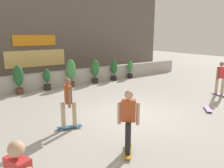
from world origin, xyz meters
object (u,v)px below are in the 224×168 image
at_px(potted_plant_4, 95,70).
at_px(skater_far_right, 68,101).
at_px(potted_plant_1, 18,77).
at_px(skateboard_near_camera, 208,109).
at_px(potted_plant_6, 130,69).
at_px(skater_foreground, 128,119).
at_px(potted_plant_5, 114,69).
at_px(potted_plant_3, 71,71).
at_px(skater_far_left, 220,77).
at_px(potted_plant_2, 47,79).

xyz_separation_m(potted_plant_4, skater_far_right, (-4.20, -5.42, 0.08)).
bearing_deg(potted_plant_1, potted_plant_4, 0.00).
distance_m(potted_plant_4, skateboard_near_camera, 7.11).
bearing_deg(skater_far_right, potted_plant_4, 52.27).
height_order(potted_plant_4, skateboard_near_camera, potted_plant_4).
xyz_separation_m(potted_plant_6, skater_foreground, (-6.40, -7.70, 0.28)).
height_order(potted_plant_5, skater_far_right, skater_far_right).
relative_size(potted_plant_3, skater_far_right, 0.94).
distance_m(skater_foreground, skateboard_near_camera, 4.89).
xyz_separation_m(potted_plant_1, skateboard_near_camera, (5.68, -6.97, -0.81)).
height_order(skater_foreground, skater_far_right, same).
xyz_separation_m(potted_plant_1, potted_plant_4, (4.51, 0.00, -0.01)).
height_order(skater_far_left, skateboard_near_camera, skater_far_left).
height_order(skater_far_left, skater_foreground, same).
distance_m(potted_plant_5, skater_foreground, 9.19).
bearing_deg(skater_far_right, potted_plant_1, 93.32).
xyz_separation_m(skater_far_right, skateboard_near_camera, (5.37, -1.55, -0.88)).
bearing_deg(potted_plant_5, potted_plant_4, -180.00).
relative_size(potted_plant_2, potted_plant_5, 0.91).
bearing_deg(potted_plant_1, potted_plant_3, 0.00).
bearing_deg(skater_foreground, potted_plant_1, 96.89).
height_order(potted_plant_3, skateboard_near_camera, potted_plant_3).
distance_m(skater_far_left, skateboard_near_camera, 2.80).
distance_m(potted_plant_1, potted_plant_3, 2.88).
bearing_deg(potted_plant_3, potted_plant_1, -180.00).
xyz_separation_m(potted_plant_5, potted_plant_6, (1.38, 0.00, -0.08)).
xyz_separation_m(potted_plant_4, potted_plant_5, (1.44, 0.00, -0.12)).
height_order(potted_plant_5, skater_foreground, skater_foreground).
bearing_deg(potted_plant_1, skater_far_right, -86.68).
distance_m(potted_plant_1, potted_plant_6, 7.33).
height_order(potted_plant_4, skater_foreground, skater_foreground).
distance_m(skater_far_right, skateboard_near_camera, 5.66).
xyz_separation_m(potted_plant_2, potted_plant_4, (3.05, -0.00, 0.22)).
height_order(potted_plant_1, potted_plant_6, potted_plant_1).
distance_m(potted_plant_1, potted_plant_5, 5.95).
height_order(potted_plant_4, potted_plant_6, potted_plant_4).
relative_size(skater_foreground, skateboard_near_camera, 2.38).
distance_m(potted_plant_4, skater_far_right, 6.86).
height_order(potted_plant_3, skater_far_left, skater_far_left).
relative_size(potted_plant_3, skateboard_near_camera, 2.24).
bearing_deg(skateboard_near_camera, skater_far_left, 21.33).
bearing_deg(potted_plant_2, skater_far_right, -101.90).
distance_m(potted_plant_2, skater_far_right, 5.55).
distance_m(potted_plant_6, skater_foreground, 10.02).
bearing_deg(potted_plant_3, skater_foreground, -104.23).
distance_m(potted_plant_2, potted_plant_3, 1.46).
bearing_deg(potted_plant_6, skater_far_right, -142.29).
distance_m(potted_plant_3, skater_far_right, 6.00).
xyz_separation_m(skater_foreground, skater_far_right, (-0.62, 2.28, 0.00)).
bearing_deg(potted_plant_5, potted_plant_1, -180.00).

